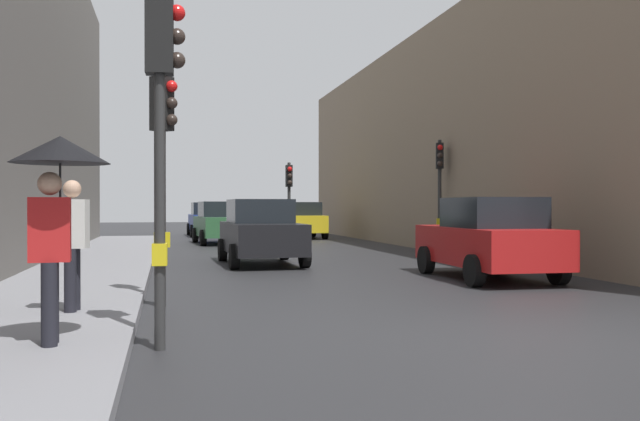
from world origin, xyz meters
The scene contains 14 objects.
ground_plane centered at (0.00, 0.00, 0.00)m, with size 120.00×120.00×0.00m, color #28282B.
sidewalk_kerb centered at (-6.03, 6.00, 0.08)m, with size 2.68×40.00×0.16m, color gray.
building_facade_right centered at (10.68, 16.88, 4.01)m, with size 12.00×32.23×8.02m, color gray.
traffic_light_far_median centered at (0.30, 18.54, 2.25)m, with size 0.24×0.43×3.26m.
traffic_light_near_right centered at (-4.36, 3.41, 2.55)m, with size 0.43×0.39×3.69m.
traffic_light_near_left centered at (-4.36, 0.18, 2.73)m, with size 0.43×0.25×3.96m.
traffic_light_mid_street centered at (4.38, 13.37, 2.58)m, with size 0.32×0.45×3.73m.
car_dark_suv centered at (-1.82, 10.95, 0.88)m, with size 2.12×4.25×1.76m.
car_yellow_taxi centered at (2.08, 25.25, 0.88)m, with size 2.03×4.21×1.76m.
car_green_estate centered at (-2.13, 21.27, 0.88)m, with size 2.26×4.32×1.76m.
car_red_sedan centered at (2.46, 6.07, 0.88)m, with size 2.10×4.24×1.76m.
car_blue_van centered at (-2.22, 28.69, 0.88)m, with size 2.13×4.26×1.76m.
pedestrian_with_umbrella centered at (-5.41, -0.07, 1.84)m, with size 1.00×1.00×2.14m.
pedestrian_with_black_backpack centered at (-5.60, 2.23, 1.16)m, with size 0.63×0.37×1.77m.
Camera 1 is at (-4.30, -7.49, 1.58)m, focal length 38.31 mm.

